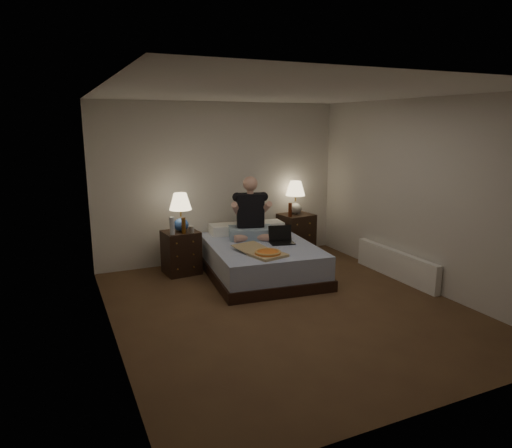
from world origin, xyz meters
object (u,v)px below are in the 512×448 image
beer_bottle_left (184,226)px  laptop (282,235)px  beer_bottle_right (290,210)px  water_bottle (172,226)px  nightstand_right (296,234)px  bed (260,259)px  lamp_right (295,198)px  lamp_left (181,212)px  person (251,208)px  soda_can (192,230)px  pizza_box (268,253)px  nightstand_left (181,252)px  radiator (396,264)px

beer_bottle_left → laptop: (1.30, -0.54, -0.15)m
beer_bottle_right → water_bottle: bearing=-173.1°
beer_bottle_left → nightstand_right: bearing=10.6°
bed → lamp_right: 1.50m
lamp_left → person: size_ratio=0.60×
lamp_right → beer_bottle_right: bearing=-139.7°
soda_can → pizza_box: (0.72, -1.02, -0.17)m
nightstand_right → lamp_left: size_ratio=1.20×
lamp_right → beer_bottle_left: (-2.04, -0.40, -0.21)m
nightstand_left → pizza_box: 1.46m
bed → person: person is taller
bed → water_bottle: bearing=165.9°
beer_bottle_left → radiator: beer_bottle_left is taller
soda_can → person: 0.95m
radiator → beer_bottle_left: bearing=153.9°
soda_can → water_bottle: bearing=174.1°
bed → radiator: (1.72, -0.91, -0.04)m
nightstand_left → beer_bottle_left: 0.46m
bed → nightstand_right: 1.33m
lamp_right → water_bottle: bearing=-169.8°
laptop → pizza_box: size_ratio=0.45×
nightstand_left → laptop: size_ratio=1.87×
radiator → lamp_right: bearing=111.5°
soda_can → person: (0.91, -0.04, 0.26)m
lamp_left → water_bottle: lamp_left is taller
nightstand_left → radiator: nightstand_left is taller
laptop → radiator: size_ratio=0.21×
water_bottle → beer_bottle_left: (0.16, -0.01, -0.01)m
beer_bottle_right → laptop: bearing=-125.2°
laptop → pizza_box: bearing=-121.1°
nightstand_right → person: size_ratio=0.73×
beer_bottle_left → bed: bearing=-22.7°
nightstand_right → beer_bottle_right: beer_bottle_right is taller
beer_bottle_left → person: bearing=-3.1°
nightstand_left → person: bearing=-16.4°
beer_bottle_left → radiator: (2.72, -1.33, -0.55)m
lamp_right → beer_bottle_right: 0.29m
lamp_left → water_bottle: (-0.17, -0.15, -0.16)m
water_bottle → radiator: size_ratio=0.16×
nightstand_left → laptop: (1.31, -0.69, 0.28)m
lamp_right → person: bearing=-155.7°
nightstand_left → person: (1.03, -0.20, 0.62)m
bed → person: (0.01, 0.37, 0.70)m
water_bottle → lamp_left: bearing=41.1°
lamp_left → bed: bearing=-29.9°
nightstand_right → soda_can: (-1.94, -0.41, 0.35)m
beer_bottle_left → lamp_left: bearing=88.0°
pizza_box → nightstand_right: bearing=35.6°
lamp_left → beer_bottle_left: bearing=-92.0°
soda_can → radiator: size_ratio=0.06×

